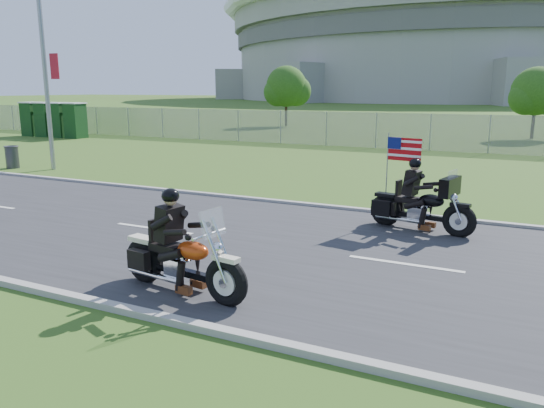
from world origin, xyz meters
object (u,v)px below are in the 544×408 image
at_px(porta_toilet_a, 75,121).
at_px(motorcycle_follow, 421,207).
at_px(streetlight, 46,30).
at_px(motorcycle_lead, 181,261).
at_px(porta_toilet_d, 32,120).
at_px(porta_toilet_b, 60,121).
at_px(trash_can, 12,157).
at_px(porta_toilet_c, 46,120).

distance_m(porta_toilet_a, motorcycle_follow, 29.49).
height_order(streetlight, motorcycle_lead, streetlight).
relative_size(streetlight, porta_toilet_d, 4.35).
relative_size(porta_toilet_a, motorcycle_follow, 0.89).
height_order(porta_toilet_d, motorcycle_lead, porta_toilet_d).
bearing_deg(porta_toilet_b, streetlight, -43.35).
relative_size(porta_toilet_a, trash_can, 2.50).
xyz_separation_m(porta_toilet_c, porta_toilet_d, (-1.40, 0.00, 0.00)).
xyz_separation_m(porta_toilet_b, motorcycle_follow, (27.17, -14.32, -0.55)).
relative_size(porta_toilet_b, porta_toilet_d, 1.00).
relative_size(porta_toilet_c, motorcycle_lead, 0.87).
bearing_deg(porta_toilet_c, porta_toilet_b, 0.00).
height_order(porta_toilet_c, motorcycle_lead, porta_toilet_c).
distance_m(streetlight, trash_can, 5.55).
bearing_deg(porta_toilet_d, porta_toilet_a, 0.00).
bearing_deg(motorcycle_follow, streetlight, 178.30).
height_order(streetlight, trash_can, streetlight).
relative_size(porta_toilet_d, motorcycle_follow, 0.89).
relative_size(streetlight, motorcycle_lead, 3.79).
distance_m(porta_toilet_d, motorcycle_follow, 33.22).
xyz_separation_m(streetlight, porta_toilet_a, (-10.02, 10.78, -4.49)).
relative_size(porta_toilet_b, trash_can, 2.50).
height_order(porta_toilet_d, trash_can, porta_toilet_d).
height_order(porta_toilet_c, porta_toilet_d, same).
height_order(porta_toilet_b, trash_can, porta_toilet_b).
height_order(porta_toilet_d, motorcycle_follow, porta_toilet_d).
bearing_deg(porta_toilet_c, trash_can, -46.39).
relative_size(porta_toilet_b, porta_toilet_c, 1.00).
distance_m(porta_toilet_d, trash_can, 16.88).
height_order(streetlight, porta_toilet_d, streetlight).
relative_size(motorcycle_lead, trash_can, 2.87).
bearing_deg(porta_toilet_c, streetlight, -40.06).
height_order(porta_toilet_a, motorcycle_lead, porta_toilet_a).
bearing_deg(porta_toilet_c, motorcycle_follow, -26.63).
distance_m(streetlight, porta_toilet_c, 17.34).
xyz_separation_m(porta_toilet_d, trash_can, (12.35, -11.49, -0.69)).
xyz_separation_m(porta_toilet_d, motorcycle_follow, (29.97, -14.32, -0.55)).
bearing_deg(trash_can, porta_toilet_d, 137.05).
height_order(streetlight, porta_toilet_a, streetlight).
bearing_deg(porta_toilet_a, porta_toilet_c, 180.00).
bearing_deg(porta_toilet_d, motorcycle_follow, -25.54).
bearing_deg(motorcycle_follow, porta_toilet_c, 164.35).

